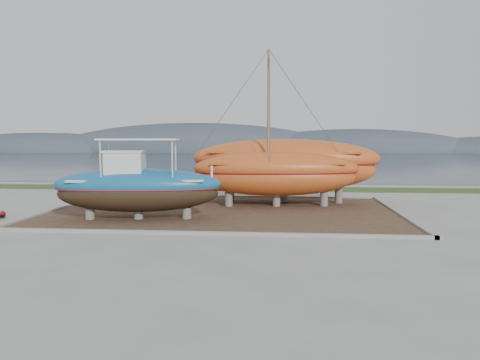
# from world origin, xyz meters

# --- Properties ---
(ground) EXTENTS (140.00, 140.00, 0.00)m
(ground) POSITION_xyz_m (0.00, 0.00, 0.00)
(ground) COLOR gray
(ground) RESTS_ON ground
(dirt_patch) EXTENTS (18.00, 12.00, 0.06)m
(dirt_patch) POSITION_xyz_m (0.00, 4.00, 0.03)
(dirt_patch) COLOR #422D1E
(dirt_patch) RESTS_ON ground
(curb_frame) EXTENTS (18.60, 12.60, 0.15)m
(curb_frame) POSITION_xyz_m (0.00, 4.00, 0.07)
(curb_frame) COLOR gray
(curb_frame) RESTS_ON ground
(grass_strip) EXTENTS (44.00, 3.00, 0.08)m
(grass_strip) POSITION_xyz_m (0.00, 15.50, 0.04)
(grass_strip) COLOR #284219
(grass_strip) RESTS_ON ground
(sea) EXTENTS (260.00, 100.00, 0.04)m
(sea) POSITION_xyz_m (0.00, 70.00, 0.00)
(sea) COLOR #182531
(sea) RESTS_ON ground
(mountain_ridge) EXTENTS (200.00, 36.00, 20.00)m
(mountain_ridge) POSITION_xyz_m (0.00, 125.00, 0.00)
(mountain_ridge) COLOR #333D49
(mountain_ridge) RESTS_ON ground
(blue_caique) EXTENTS (8.26, 3.58, 3.85)m
(blue_caique) POSITION_xyz_m (-3.76, 1.15, 1.98)
(blue_caique) COLOR #165E8E
(blue_caique) RESTS_ON dirt_patch
(white_dinghy) EXTENTS (4.39, 2.12, 1.27)m
(white_dinghy) POSITION_xyz_m (-6.42, 5.37, 0.69)
(white_dinghy) COLOR silver
(white_dinghy) RESTS_ON dirt_patch
(orange_sailboat) EXTENTS (9.72, 3.80, 8.81)m
(orange_sailboat) POSITION_xyz_m (2.80, 6.06, 4.47)
(orange_sailboat) COLOR #B54C1B
(orange_sailboat) RESTS_ON dirt_patch
(orange_bare_hull) EXTENTS (11.62, 4.30, 3.73)m
(orange_bare_hull) POSITION_xyz_m (3.21, 7.93, 1.93)
(orange_bare_hull) COLOR #B54C1B
(orange_bare_hull) RESTS_ON dirt_patch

